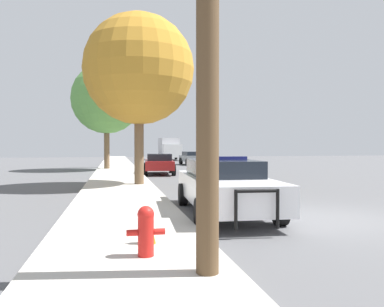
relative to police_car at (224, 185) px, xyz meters
name	(u,v)px	position (x,y,z in m)	size (l,w,h in m)	color
ground_plane	(330,219)	(2.39, -1.29, -0.78)	(110.00, 110.00, 0.00)	#565659
sidewalk_left	(124,225)	(-2.71, -1.29, -0.72)	(3.00, 110.00, 0.13)	#BCB7AD
police_car	(224,185)	(0.00, 0.00, 0.00)	(2.34, 5.51, 1.55)	white
fire_hydrant	(146,229)	(-2.45, -3.97, -0.24)	(0.60, 0.26, 0.78)	red
traffic_light	(124,127)	(-2.09, 23.03, 2.72)	(3.77, 0.35, 4.74)	#424247
car_background_midblock	(159,163)	(-0.09, 14.36, -0.06)	(2.24, 4.37, 1.34)	maroon
car_background_oncoming	(192,158)	(4.47, 25.84, -0.08)	(2.08, 4.12, 1.29)	slate
box_truck	(169,148)	(4.11, 38.71, 0.77)	(2.60, 6.88, 2.89)	silver
tree_sidewalk_mid	(107,99)	(-3.49, 19.24, 4.61)	(5.27, 5.27, 7.91)	brown
tree_sidewalk_near	(139,70)	(-1.84, 7.16, 4.48)	(4.95, 4.95, 7.62)	brown
traffic_cone	(147,226)	(-2.37, -3.22, -0.35)	(0.30, 0.30, 0.60)	orange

